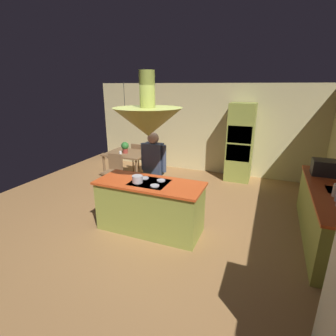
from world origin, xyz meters
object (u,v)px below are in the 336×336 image
chair_by_back_wall (139,156)px  cooking_pot_on_cooktop (137,179)px  cup_on_table (120,153)px  chair_facing_island (114,169)px  potted_plant_on_table (125,147)px  microwave_on_counter (326,168)px  person_at_island (154,168)px  oven_tower (240,143)px  kitchen_island (150,206)px  dining_table (127,156)px

chair_by_back_wall → cooking_pot_on_cooktop: 3.32m
chair_by_back_wall → cup_on_table: size_ratio=9.67×
chair_facing_island → potted_plant_on_table: potted_plant_on_table is taller
chair_facing_island → microwave_on_counter: bearing=1.8°
person_at_island → cooking_pot_on_cooktop: 0.79m
person_at_island → microwave_on_counter: (3.07, 0.90, 0.11)m
oven_tower → person_at_island: (-1.33, -2.58, -0.09)m
oven_tower → potted_plant_on_table: bearing=-157.1°
kitchen_island → microwave_on_counter: size_ratio=4.06×
chair_facing_island → cup_on_table: chair_facing_island is taller
microwave_on_counter → oven_tower: bearing=136.0°
kitchen_island → person_at_island: (-0.23, 0.66, 0.48)m
chair_facing_island → oven_tower: bearing=33.0°
chair_facing_island → microwave_on_counter: microwave_on_counter is taller
chair_facing_island → potted_plant_on_table: (-0.03, 0.63, 0.42)m
cup_on_table → microwave_on_counter: (4.60, -0.31, 0.25)m
dining_table → potted_plant_on_table: 0.27m
dining_table → cooking_pot_on_cooktop: 2.73m
kitchen_island → chair_facing_island: (-1.70, 1.43, 0.04)m
kitchen_island → chair_by_back_wall: bearing=121.5°
person_at_island → microwave_on_counter: size_ratio=3.58×
dining_table → chair_by_back_wall: 0.69m
kitchen_island → dining_table: kitchen_island is taller
dining_table → potted_plant_on_table: (-0.03, -0.05, 0.27)m
kitchen_island → potted_plant_on_table: bearing=130.1°
dining_table → person_at_island: 2.08m
oven_tower → microwave_on_counter: (1.74, -1.68, 0.02)m
chair_facing_island → cooking_pot_on_cooktop: size_ratio=4.83×
cup_on_table → microwave_on_counter: microwave_on_counter is taller
chair_facing_island → cooking_pot_on_cooktop: (1.54, -1.56, 0.49)m
cup_on_table → potted_plant_on_table: bearing=78.1°
cooking_pot_on_cooktop → cup_on_table: bearing=128.7°
person_at_island → chair_by_back_wall: size_ratio=1.89×
kitchen_island → chair_facing_island: bearing=140.0°
oven_tower → person_at_island: bearing=-117.2°
potted_plant_on_table → microwave_on_counter: bearing=-6.1°
kitchen_island → person_at_island: 0.85m
potted_plant_on_table → dining_table: bearing=62.3°
kitchen_island → person_at_island: person_at_island is taller
cooking_pot_on_cooktop → kitchen_island: bearing=39.1°
kitchen_island → oven_tower: size_ratio=0.90×
kitchen_island → chair_facing_island: kitchen_island is taller
chair_by_back_wall → oven_tower: bearing=-170.5°
dining_table → chair_facing_island: 0.69m
person_at_island → microwave_on_counter: person_at_island is taller
cup_on_table → microwave_on_counter: size_ratio=0.20×
oven_tower → chair_facing_island: 3.38m
oven_tower → dining_table: (-2.80, -1.14, -0.37)m
potted_plant_on_table → cooking_pot_on_cooktop: (1.57, -2.18, 0.06)m
microwave_on_counter → person_at_island: bearing=-163.6°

